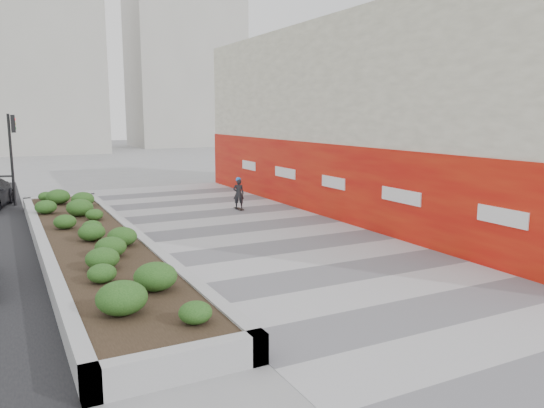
% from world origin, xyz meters
% --- Properties ---
extents(ground, '(160.00, 160.00, 0.00)m').
position_xyz_m(ground, '(0.00, 0.00, 0.00)').
color(ground, gray).
rests_on(ground, ground).
extents(walkway, '(8.00, 36.00, 0.01)m').
position_xyz_m(walkway, '(0.00, 3.00, 0.01)').
color(walkway, '#A8A8AD').
rests_on(walkway, ground).
extents(building, '(6.04, 24.08, 8.00)m').
position_xyz_m(building, '(6.98, 8.98, 3.98)').
color(building, '#BDB7A1').
rests_on(building, ground).
extents(planter, '(3.00, 18.00, 0.90)m').
position_xyz_m(planter, '(-5.50, 7.00, 0.42)').
color(planter, '#9E9EA0').
rests_on(planter, ground).
extents(traffic_signal_near, '(0.33, 0.28, 4.20)m').
position_xyz_m(traffic_signal_near, '(-7.23, 17.50, 2.76)').
color(traffic_signal_near, black).
rests_on(traffic_signal_near, ground).
extents(distant_bldg_north_l, '(16.00, 12.00, 20.00)m').
position_xyz_m(distant_bldg_north_l, '(-5.00, 55.00, 10.00)').
color(distant_bldg_north_l, '#ADAAA3').
rests_on(distant_bldg_north_l, ground).
extents(distant_bldg_north_r, '(14.00, 10.00, 24.00)m').
position_xyz_m(distant_bldg_north_r, '(15.00, 60.00, 12.00)').
color(distant_bldg_north_r, '#ADAAA3').
rests_on(distant_bldg_north_r, ground).
extents(manhole_cover, '(0.44, 0.44, 0.01)m').
position_xyz_m(manhole_cover, '(0.50, 3.00, 0.00)').
color(manhole_cover, '#595654').
rests_on(manhole_cover, ground).
extents(skateboarder, '(0.56, 0.72, 1.46)m').
position_xyz_m(skateboarder, '(1.45, 11.70, 0.74)').
color(skateboarder, beige).
rests_on(skateboarder, ground).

